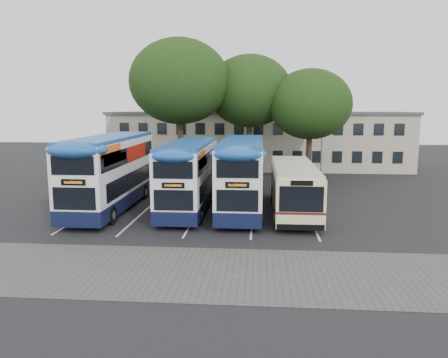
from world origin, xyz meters
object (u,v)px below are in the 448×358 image
tree_mid (250,91)px  bus_dd_mid (189,173)px  bus_dd_left (111,169)px  tree_left (180,82)px  bus_dd_right (242,172)px  bus_single (294,185)px  tree_right (310,104)px  lamp_post (322,125)px

tree_mid → bus_dd_mid: 14.26m
tree_mid → bus_dd_left: 16.47m
tree_left → bus_dd_right: 13.25m
tree_mid → bus_single: bearing=-76.1°
bus_dd_right → tree_right: bearing=63.1°
tree_mid → bus_single: tree_mid is taller
tree_mid → tree_right: tree_mid is taller
lamp_post → bus_dd_left: (-15.54, -14.30, -2.43)m
bus_dd_mid → bus_dd_right: 3.41m
lamp_post → tree_left: tree_left is taller
bus_dd_left → bus_single: bus_dd_left is taller
bus_dd_left → bus_dd_mid: (5.14, 0.27, -0.21)m
tree_mid → bus_dd_right: tree_mid is taller
tree_mid → bus_dd_left: (-8.71, -12.86, -5.47)m
lamp_post → tree_left: size_ratio=0.72×
tree_right → bus_dd_left: size_ratio=0.86×
tree_mid → tree_right: (5.28, -1.78, -1.20)m
tree_mid → bus_dd_mid: size_ratio=1.07×
tree_left → tree_mid: 6.51m
bus_dd_mid → bus_dd_right: (3.41, 0.06, 0.09)m
lamp_post → tree_mid: tree_mid is taller
bus_dd_left → tree_right: bearing=38.4°
tree_mid → bus_dd_right: size_ratio=1.03×
tree_left → lamp_post: bearing=16.9°
bus_dd_left → bus_single: (11.87, 0.07, -0.90)m
lamp_post → bus_dd_left: 21.26m
bus_dd_right → bus_dd_left: bearing=-177.8°
lamp_post → tree_left: (-12.81, -3.89, 3.79)m
bus_dd_right → bus_single: size_ratio=1.06×
tree_right → bus_dd_mid: bearing=-129.3°
tree_right → bus_single: (-2.12, -11.01, -5.17)m
tree_left → bus_dd_left: 12.43m
tree_right → bus_dd_right: (-5.44, -10.74, -4.39)m
lamp_post → tree_mid: 7.61m
tree_right → bus_dd_left: (-13.99, -11.08, -4.27)m
tree_left → bus_dd_left: bearing=-104.7°
bus_dd_left → tree_left: bearing=75.3°
lamp_post → bus_dd_right: size_ratio=0.82×
tree_mid → tree_left: bearing=-157.7°
bus_dd_right → bus_dd_mid: bearing=-179.0°
lamp_post → bus_dd_right: (-6.99, -13.97, -2.55)m
lamp_post → bus_dd_left: bearing=-137.4°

